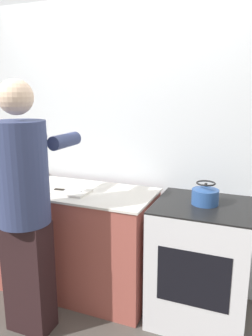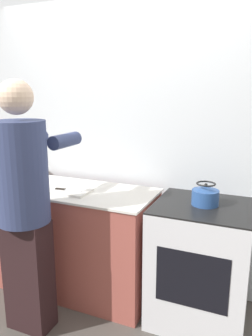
% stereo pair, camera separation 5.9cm
% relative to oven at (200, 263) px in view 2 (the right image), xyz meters
% --- Properties ---
extents(ground_plane, '(12.00, 12.00, 0.00)m').
position_rel_oven_xyz_m(ground_plane, '(-0.77, -0.32, -0.46)').
color(ground_plane, '#4C4742').
extents(wall_back, '(8.00, 0.05, 2.60)m').
position_rel_oven_xyz_m(wall_back, '(-0.77, 0.39, 0.84)').
color(wall_back, silver).
rests_on(wall_back, ground_plane).
extents(counter, '(1.51, 0.63, 0.92)m').
position_rel_oven_xyz_m(counter, '(-1.14, -0.02, -0.00)').
color(counter, '#9E4C42').
rests_on(counter, ground_plane).
extents(oven, '(0.70, 0.64, 0.92)m').
position_rel_oven_xyz_m(oven, '(0.00, 0.00, 0.00)').
color(oven, silver).
rests_on(oven, ground_plane).
extents(person, '(0.41, 0.64, 1.80)m').
position_rel_oven_xyz_m(person, '(-1.13, -0.58, 0.52)').
color(person, black).
rests_on(person, ground_plane).
extents(cutting_board, '(0.35, 0.22, 0.02)m').
position_rel_oven_xyz_m(cutting_board, '(-1.07, -0.11, 0.47)').
color(cutting_board, silver).
rests_on(cutting_board, counter).
extents(knife, '(0.24, 0.06, 0.01)m').
position_rel_oven_xyz_m(knife, '(-1.08, -0.11, 0.48)').
color(knife, silver).
rests_on(knife, cutting_board).
extents(kettle, '(0.19, 0.19, 0.16)m').
position_rel_oven_xyz_m(kettle, '(0.01, 0.01, 0.53)').
color(kettle, '#284C8C').
rests_on(kettle, oven).
extents(bowl_prep, '(0.17, 0.17, 0.08)m').
position_rel_oven_xyz_m(bowl_prep, '(-1.71, -0.01, 0.50)').
color(bowl_prep, '#C6B789').
rests_on(bowl_prep, counter).
extents(bowl_mixing, '(0.16, 0.16, 0.07)m').
position_rel_oven_xyz_m(bowl_mixing, '(-1.57, -0.14, 0.49)').
color(bowl_mixing, '#C6B789').
rests_on(bowl_mixing, counter).
extents(canister_jar, '(0.12, 0.12, 0.16)m').
position_rel_oven_xyz_m(canister_jar, '(-1.77, 0.19, 0.54)').
color(canister_jar, '#756047').
rests_on(canister_jar, counter).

